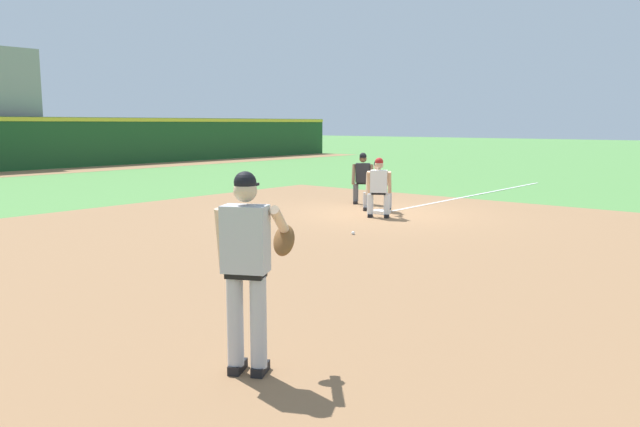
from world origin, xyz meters
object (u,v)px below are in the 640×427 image
at_px(baseball, 353,233).
at_px(first_baseman, 378,183).
at_px(baserunner, 379,185).
at_px(first_base_bag, 381,212).
at_px(umpire, 363,176).
at_px(pitcher, 249,260).

distance_m(baseball, first_baseman, 3.65).
bearing_deg(baserunner, first_baseman, 35.34).
bearing_deg(first_base_bag, umpire, 49.76).
xyz_separation_m(first_base_bag, umpire, (1.24, 1.47, 0.75)).
distance_m(pitcher, first_baseman, 10.89).
bearing_deg(umpire, first_base_bag, -130.24).
bearing_deg(first_base_bag, first_baseman, 44.29).
relative_size(baserunner, umpire, 1.00).
bearing_deg(baserunner, pitcher, -152.40).
bearing_deg(baserunner, first_base_bag, 29.69).
height_order(pitcher, umpire, pitcher).
relative_size(baseball, umpire, 0.05).
relative_size(pitcher, first_baseman, 1.39).
relative_size(first_base_bag, pitcher, 0.20).
height_order(first_base_bag, baseball, first_base_bag).
distance_m(first_base_bag, umpire, 2.06).
bearing_deg(first_base_bag, pitcher, -152.27).
bearing_deg(pitcher, baserunner, 27.60).
bearing_deg(first_baseman, baserunner, -144.66).
bearing_deg(first_baseman, first_base_bag, -135.71).
xyz_separation_m(pitcher, umpire, (10.50, 6.33, -0.27)).
distance_m(pitcher, umpire, 12.27).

